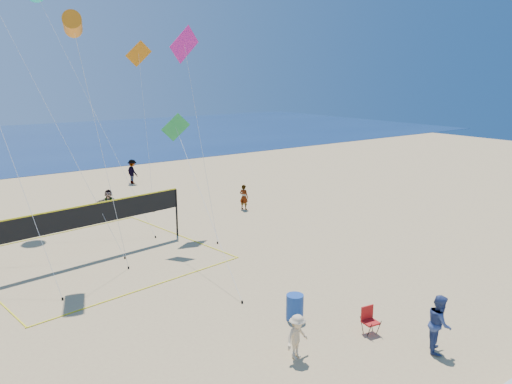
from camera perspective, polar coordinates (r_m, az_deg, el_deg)
bystander_a at (r=17.00m, az=20.22°, el=-13.90°), size 1.14×1.12×1.85m
bystander_b at (r=15.80m, az=4.72°, el=-16.15°), size 1.00×0.69×1.41m
far_person_1 at (r=31.71m, az=-16.46°, el=-1.23°), size 1.57×1.31×1.69m
far_person_2 at (r=32.08m, az=-1.40°, el=-0.58°), size 0.62×0.71×1.63m
far_person_4 at (r=41.01m, az=-13.94°, el=2.28°), size 0.88×1.34×1.94m
camp_chair at (r=17.61m, az=12.79°, el=-13.90°), size 0.56×0.67×1.02m
trash_barrel at (r=18.11m, az=4.45°, el=-12.98°), size 0.68×0.68×0.92m
volleyball_net at (r=24.59m, az=-18.31°, el=-3.13°), size 11.05×10.93×2.63m
kite_2 at (r=22.91m, az=-20.22°, el=17.52°), size 1.82×2.57×10.99m
kite_4 at (r=24.44m, az=-8.76°, el=6.21°), size 2.06×8.08×6.67m
kite_5 at (r=28.39m, az=-8.06°, el=15.61°), size 2.05×4.53×11.12m
kite_9 at (r=35.17m, az=-13.19°, el=14.33°), size 2.13×4.37×10.74m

